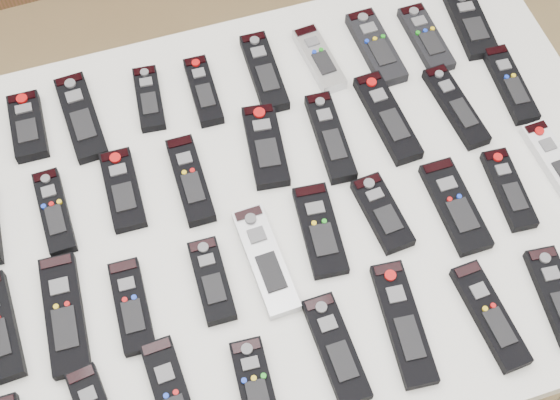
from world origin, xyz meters
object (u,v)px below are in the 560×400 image
object	(u,v)px
remote_36	(558,298)
remote_21	(132,306)
remote_13	(190,180)
remote_16	(387,117)
remote_24	(320,230)
remote_27	(509,189)
remote_15	(330,137)
remote_28	(558,167)
remote_34	(403,323)
remote_35	(490,316)
remote_1	(28,126)
remote_32	(255,385)
remote_3	(149,99)
remote_23	(266,260)
remote_18	(510,84)
remote_5	(264,72)
remote_25	(382,213)
remote_9	(471,24)
remote_12	(123,190)
table	(280,221)
remote_8	(426,38)
remote_2	(81,117)
remote_33	(336,349)
remote_11	(54,212)
remote_7	(376,47)
remote_14	(265,146)
remote_26	(455,206)
remote_17	(456,106)
remote_4	(203,91)
remote_6	(319,59)
remote_22	(212,281)
remote_20	(64,314)

from	to	relation	value
remote_36	remote_21	bearing A→B (deg)	169.21
remote_13	remote_16	distance (m)	0.38
remote_16	remote_24	bearing A→B (deg)	-139.81
remote_24	remote_27	world-z (taller)	same
remote_15	remote_28	bearing A→B (deg)	-22.80
remote_34	remote_35	world-z (taller)	remote_35
remote_1	remote_32	world-z (taller)	same
remote_3	remote_23	bearing A→B (deg)	-68.54
remote_18	remote_5	bearing A→B (deg)	162.60
remote_25	remote_35	bearing A→B (deg)	-71.87
remote_9	remote_12	world-z (taller)	same
table	remote_8	bearing A→B (deg)	34.56
remote_23	remote_2	bearing A→B (deg)	119.86
remote_5	remote_21	world-z (taller)	remote_5
remote_9	remote_16	world-z (taller)	remote_16
remote_1	remote_9	xyz separation A→B (m)	(0.88, -0.02, -0.00)
remote_33	remote_3	bearing A→B (deg)	105.34
remote_2	remote_18	bearing A→B (deg)	-15.61
remote_9	remote_11	distance (m)	0.88
remote_5	remote_11	size ratio (longest dim) A/B	1.11
remote_11	remote_34	bearing A→B (deg)	-38.52
remote_7	remote_14	bearing A→B (deg)	-152.69
remote_26	remote_2	bearing A→B (deg)	146.30
remote_15	remote_17	xyz separation A→B (m)	(0.25, -0.01, -0.00)
remote_24	remote_35	size ratio (longest dim) A/B	0.93
remote_4	remote_7	world-z (taller)	remote_7
remote_18	remote_33	size ratio (longest dim) A/B	0.99
remote_1	remote_8	bearing A→B (deg)	-0.59
remote_1	remote_36	bearing A→B (deg)	-36.64
remote_25	remote_27	world-z (taller)	remote_25
remote_2	remote_25	world-z (taller)	remote_25
remote_23	table	bearing A→B (deg)	57.83
remote_7	remote_9	distance (m)	0.20
remote_1	remote_6	world-z (taller)	same
remote_3	remote_14	bearing A→B (deg)	-38.17
remote_23	remote_12	bearing A→B (deg)	131.74
remote_1	remote_6	bearing A→B (deg)	0.04
remote_9	remote_23	xyz separation A→B (m)	(-0.55, -0.37, 0.00)
remote_34	remote_36	world-z (taller)	same
remote_16	remote_22	bearing A→B (deg)	-154.07
remote_8	remote_25	size ratio (longest dim) A/B	1.13
table	remote_6	bearing A→B (deg)	58.92
remote_14	remote_36	bearing A→B (deg)	-42.26
remote_18	remote_8	bearing A→B (deg)	128.97
table	remote_11	world-z (taller)	remote_11
remote_22	remote_11	bearing A→B (deg)	138.90
remote_1	remote_3	world-z (taller)	remote_1
remote_3	remote_20	size ratio (longest dim) A/B	0.69
remote_7	remote_32	distance (m)	0.71
remote_5	remote_25	bearing A→B (deg)	-72.05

